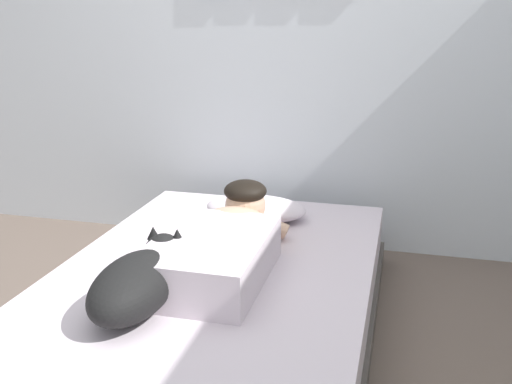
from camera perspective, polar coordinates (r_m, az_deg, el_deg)
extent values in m
plane|color=#66564C|center=(2.37, -5.68, -17.19)|extent=(12.23, 12.23, 0.00)
cube|color=silver|center=(3.40, 2.60, 15.58)|extent=(4.12, 0.10, 2.50)
cube|color=#4C4742|center=(2.54, -4.03, -13.14)|extent=(1.31, 2.05, 0.12)
cube|color=silver|center=(2.46, -4.11, -9.82)|extent=(1.27, 1.99, 0.21)
ellipsoid|color=silver|center=(2.97, -0.06, -1.61)|extent=(0.52, 0.32, 0.11)
cube|color=silver|center=(2.29, -4.41, -6.53)|extent=(0.42, 0.64, 0.18)
ellipsoid|color=#D8AD8E|center=(2.58, -2.00, -3.23)|extent=(0.32, 0.20, 0.16)
sphere|color=#D8AD8E|center=(2.71, -1.05, -1.31)|extent=(0.19, 0.19, 0.19)
ellipsoid|color=black|center=(2.69, -1.06, 0.10)|extent=(0.20, 0.20, 0.10)
cylinder|color=#D8AD8E|center=(2.75, -3.17, -2.66)|extent=(0.23, 0.07, 0.14)
cylinder|color=#D8AD8E|center=(2.70, 0.90, -3.02)|extent=(0.23, 0.07, 0.14)
ellipsoid|color=black|center=(2.08, -11.83, -9.02)|extent=(0.26, 0.48, 0.20)
sphere|color=black|center=(2.29, -9.07, -5.87)|extent=(0.15, 0.15, 0.15)
cone|color=black|center=(2.30, -10.04, -3.94)|extent=(0.05, 0.05, 0.05)
cone|color=black|center=(2.26, -7.73, -4.20)|extent=(0.05, 0.05, 0.05)
cylinder|color=#D84C47|center=(2.83, 0.20, -2.97)|extent=(0.09, 0.09, 0.07)
torus|color=#D84C47|center=(2.81, 1.32, -3.07)|extent=(0.05, 0.01, 0.05)
cube|color=black|center=(2.12, -12.92, -11.56)|extent=(0.07, 0.14, 0.01)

